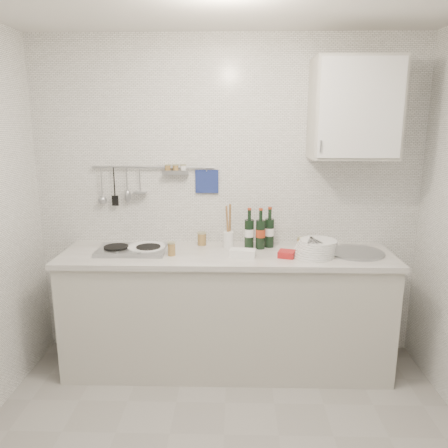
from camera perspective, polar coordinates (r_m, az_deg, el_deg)
name	(u,v)px	position (r m, az deg, el deg)	size (l,w,h in m)	color
back_wall	(227,201)	(3.44, 0.46, 2.97)	(3.00, 0.02, 2.50)	silver
counter	(227,314)	(3.40, 0.45, -11.61)	(2.44, 0.64, 0.96)	#B0ADA2
wall_rail	(151,180)	(3.44, -9.57, 5.75)	(0.98, 0.09, 0.34)	#93969B
wall_cabinet	(354,109)	(3.32, 16.67, 14.20)	(0.60, 0.38, 0.70)	#B0ADA2
plate_stack_hob	(145,249)	(3.31, -10.23, -3.17)	(0.30, 0.30, 0.04)	#4E5AB2
plate_stack_sink	(315,248)	(3.21, 11.82, -3.12)	(0.33, 0.32, 0.12)	white
wine_bottles	(260,228)	(3.32, 4.70, -0.54)	(0.23, 0.12, 0.31)	black
butter_dish	(243,253)	(3.13, 2.49, -3.80)	(0.18, 0.09, 0.05)	white
strawberry_punnet	(287,254)	(3.15, 8.17, -3.90)	(0.11, 0.11, 0.05)	red
utensil_crock	(228,237)	(3.34, 0.59, -1.74)	(0.08, 0.08, 0.34)	white
jar_a	(202,239)	(3.42, -2.91, -1.92)	(0.07, 0.07, 0.10)	olive
jar_b	(301,243)	(3.39, 9.98, -2.41)	(0.06, 0.06, 0.08)	olive
jar_c	(301,246)	(3.31, 9.97, -2.89)	(0.06, 0.06, 0.07)	olive
jar_d	(172,249)	(3.17, -6.86, -3.22)	(0.06, 0.06, 0.10)	olive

